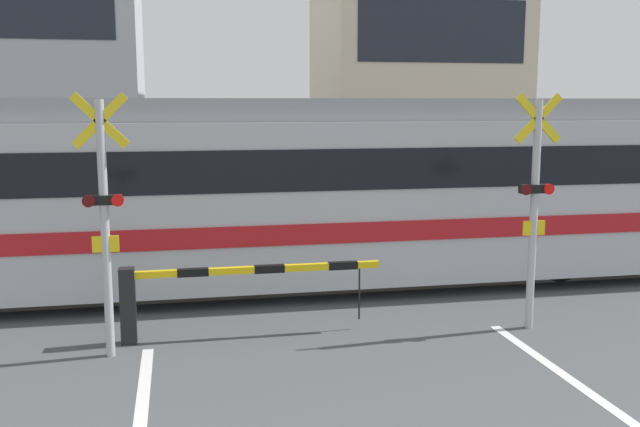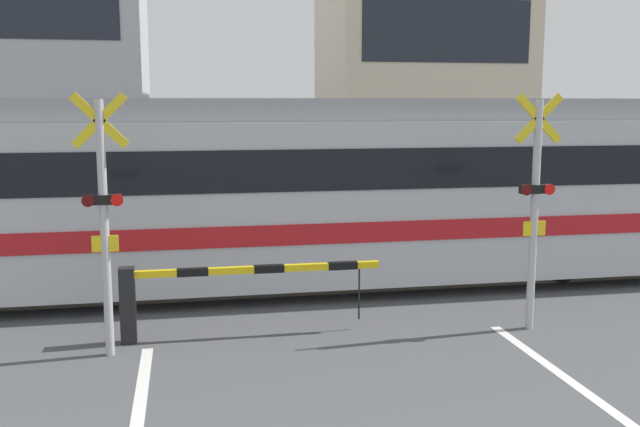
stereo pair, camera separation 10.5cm
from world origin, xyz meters
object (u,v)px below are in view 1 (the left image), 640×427
object	(u,v)px
crossing_barrier_far	(351,215)
crossing_signal_left	(104,214)
crossing_barrier_near	(196,287)
pedestrian	(257,183)
crossing_signal_right	(534,201)
commuter_train	(214,189)

from	to	relation	value
crossing_barrier_far	crossing_signal_left	bearing A→B (deg)	-127.23
crossing_barrier_near	pedestrian	world-z (taller)	pedestrian
crossing_barrier_near	crossing_signal_left	world-z (taller)	crossing_signal_left
crossing_barrier_near	crossing_signal_left	xyz separation A→B (m)	(-1.09, -0.44, 1.10)
crossing_signal_left	crossing_signal_right	size ratio (longest dim) A/B	1.00
crossing_signal_left	commuter_train	bearing A→B (deg)	64.09
commuter_train	pedestrian	world-z (taller)	commuter_train
crossing_barrier_near	crossing_signal_right	xyz separation A→B (m)	(4.61, -0.44, 1.10)
commuter_train	crossing_barrier_near	world-z (taller)	commuter_train
crossing_barrier_near	crossing_signal_left	size ratio (longest dim) A/B	1.07
crossing_signal_right	pedestrian	size ratio (longest dim) A/B	1.85
commuter_train	pedestrian	size ratio (longest dim) A/B	10.96
commuter_train	pedestrian	bearing A→B (deg)	77.61
pedestrian	crossing_barrier_near	bearing A→B (deg)	-101.29
crossing_barrier_near	pedestrian	size ratio (longest dim) A/B	1.98
crossing_barrier_near	crossing_barrier_far	bearing A→B (deg)	57.99
crossing_signal_right	pedestrian	xyz separation A→B (m)	(-2.75, 9.74, -0.78)
crossing_signal_right	pedestrian	bearing A→B (deg)	105.77
crossing_barrier_near	crossing_barrier_far	xyz separation A→B (m)	(3.52, 5.63, 0.00)
crossing_barrier_near	crossing_signal_right	world-z (taller)	crossing_signal_right
crossing_barrier_far	crossing_signal_left	size ratio (longest dim) A/B	1.07
commuter_train	crossing_barrier_near	bearing A→B (deg)	-98.44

